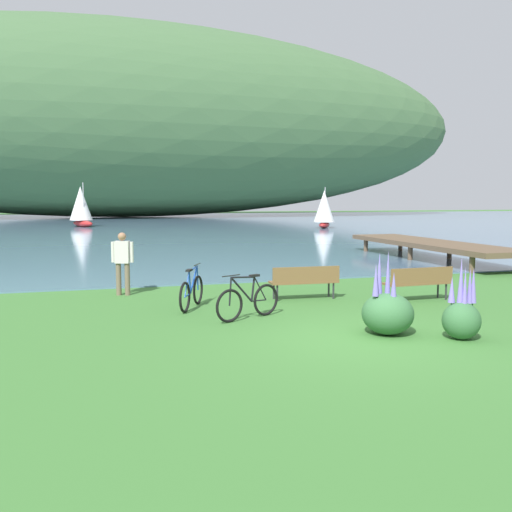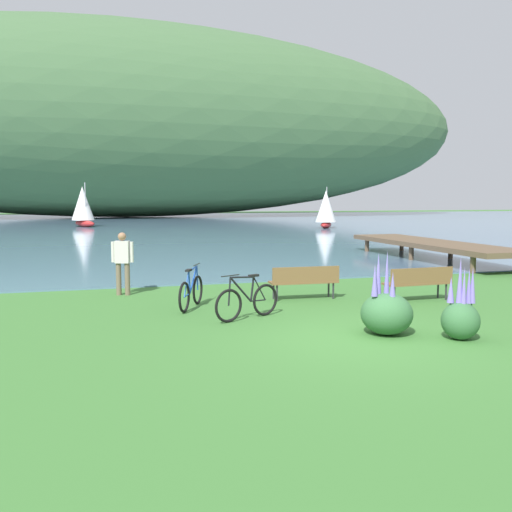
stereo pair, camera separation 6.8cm
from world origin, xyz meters
TOP-DOWN VIEW (x-y plane):
  - ground_plane at (0.00, 0.00)m, footprint 200.00×200.00m
  - bay_water at (0.00, 47.14)m, footprint 180.00×80.00m
  - distant_hillside at (-1.08, 70.40)m, footprint 102.14×28.00m
  - park_bench_near_camera at (0.52, 4.01)m, footprint 1.82×0.56m
  - park_bench_further_along at (3.26, 3.00)m, footprint 1.81×0.54m
  - bicycle_leaning_near_bench at (-2.50, 3.68)m, footprint 0.85×1.61m
  - bicycle_beside_path at (-1.52, 2.16)m, footprint 1.62×0.82m
  - person_at_shoreline at (-4.00, 5.98)m, footprint 0.58×0.33m
  - echium_bush_beside_closest at (1.86, -0.60)m, footprint 0.70×0.70m
  - echium_bush_mid_cluster at (0.72, 0.11)m, footprint 1.00×1.00m
  - sailboat_nearest_to_shore at (-6.05, 44.05)m, footprint 2.73×3.52m
  - sailboat_mid_bay at (14.53, 35.53)m, footprint 2.55×3.09m
  - pier_dock at (9.00, 11.14)m, footprint 2.40×10.00m

SIDE VIEW (x-z plane):
  - ground_plane at x=0.00m, z-range 0.00..0.00m
  - bay_water at x=0.00m, z-range 0.00..0.04m
  - bicycle_leaning_near_bench at x=-2.50m, z-range -0.11..0.90m
  - bicycle_beside_path at x=-1.52m, z-range -0.11..0.90m
  - echium_bush_beside_closest at x=1.86m, z-range -0.34..1.21m
  - echium_bush_mid_cluster at x=0.72m, z-range -0.38..1.26m
  - park_bench_near_camera at x=0.52m, z-range 0.08..0.96m
  - park_bench_further_along at x=3.26m, z-range 0.08..0.96m
  - pier_dock at x=9.00m, z-range 0.29..1.09m
  - person_at_shoreline at x=-4.00m, z-range 0.12..1.83m
  - sailboat_mid_bay at x=14.53m, z-range -0.07..3.54m
  - sailboat_nearest_to_shore at x=-6.05m, z-range -0.08..3.97m
  - distant_hillside at x=-1.08m, z-range 0.04..26.63m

